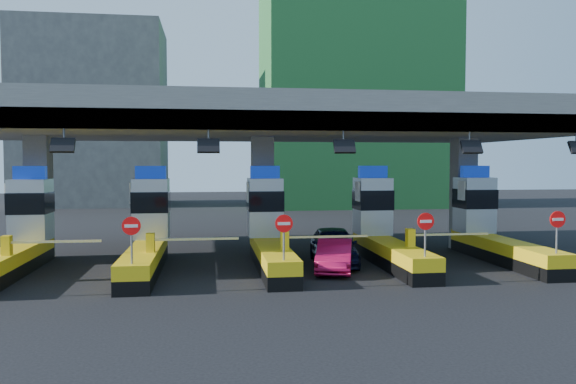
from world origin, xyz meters
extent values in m
plane|color=black|center=(0.00, 0.00, 0.00)|extent=(120.00, 120.00, 0.00)
cube|color=slate|center=(0.00, 3.00, 6.25)|extent=(28.00, 12.00, 1.50)
cube|color=#4C4C49|center=(0.00, -2.70, 5.85)|extent=(28.00, 0.60, 0.70)
cube|color=slate|center=(-10.00, 3.00, 2.75)|extent=(1.00, 1.00, 5.50)
cube|color=slate|center=(0.00, 3.00, 2.75)|extent=(1.00, 1.00, 5.50)
cube|color=slate|center=(10.00, 3.00, 2.75)|extent=(1.00, 1.00, 5.50)
cylinder|color=slate|center=(-7.50, -2.70, 5.25)|extent=(0.06, 0.06, 0.50)
cube|color=black|center=(-7.50, -2.90, 4.90)|extent=(0.80, 0.38, 0.54)
cylinder|color=slate|center=(-2.50, -2.70, 5.25)|extent=(0.06, 0.06, 0.50)
cube|color=black|center=(-2.50, -2.90, 4.90)|extent=(0.80, 0.38, 0.54)
cylinder|color=slate|center=(2.50, -2.70, 5.25)|extent=(0.06, 0.06, 0.50)
cube|color=black|center=(2.50, -2.90, 4.90)|extent=(0.80, 0.38, 0.54)
cylinder|color=slate|center=(7.50, -2.70, 5.25)|extent=(0.06, 0.06, 0.50)
cube|color=black|center=(7.50, -2.90, 4.90)|extent=(0.80, 0.38, 0.54)
cylinder|color=slate|center=(12.00, -2.70, 5.25)|extent=(0.06, 0.06, 0.50)
cube|color=black|center=(-10.00, -1.00, 0.25)|extent=(1.20, 8.00, 0.50)
cube|color=#E5B70C|center=(-10.00, -1.00, 0.75)|extent=(1.20, 8.00, 0.50)
cube|color=#9EA3A8|center=(-10.00, 1.80, 2.30)|extent=(1.50, 1.50, 2.60)
cube|color=black|center=(-10.00, 1.78, 2.60)|extent=(1.56, 1.56, 0.90)
cube|color=#0C2DBF|center=(-10.00, 1.80, 3.88)|extent=(1.30, 0.35, 0.55)
cube|color=white|center=(-10.80, 1.50, 3.00)|extent=(0.06, 0.70, 0.90)
cube|color=#E5B70C|center=(-9.65, -2.20, 1.35)|extent=(0.30, 0.35, 0.70)
cube|color=white|center=(-8.00, -2.20, 1.45)|extent=(3.20, 0.08, 0.08)
cube|color=black|center=(-5.00, -1.00, 0.25)|extent=(1.20, 8.00, 0.50)
cube|color=#E5B70C|center=(-5.00, -1.00, 0.75)|extent=(1.20, 8.00, 0.50)
cube|color=#9EA3A8|center=(-5.00, 1.80, 2.30)|extent=(1.50, 1.50, 2.60)
cube|color=black|center=(-5.00, 1.78, 2.60)|extent=(1.56, 1.56, 0.90)
cube|color=#0C2DBF|center=(-5.00, 1.80, 3.88)|extent=(1.30, 0.35, 0.55)
cube|color=white|center=(-5.80, 1.50, 3.00)|extent=(0.06, 0.70, 0.90)
cylinder|color=slate|center=(-5.00, -4.60, 1.65)|extent=(0.07, 0.07, 1.30)
cylinder|color=red|center=(-5.00, -4.63, 2.25)|extent=(0.60, 0.04, 0.60)
cube|color=white|center=(-5.00, -4.65, 2.25)|extent=(0.42, 0.02, 0.10)
cube|color=#E5B70C|center=(-4.65, -2.20, 1.35)|extent=(0.30, 0.35, 0.70)
cube|color=white|center=(-3.00, -2.20, 1.45)|extent=(3.20, 0.08, 0.08)
cube|color=black|center=(0.00, -1.00, 0.25)|extent=(1.20, 8.00, 0.50)
cube|color=#E5B70C|center=(0.00, -1.00, 0.75)|extent=(1.20, 8.00, 0.50)
cube|color=#9EA3A8|center=(0.00, 1.80, 2.30)|extent=(1.50, 1.50, 2.60)
cube|color=black|center=(0.00, 1.78, 2.60)|extent=(1.56, 1.56, 0.90)
cube|color=#0C2DBF|center=(0.00, 1.80, 3.88)|extent=(1.30, 0.35, 0.55)
cube|color=white|center=(-0.80, 1.50, 3.00)|extent=(0.06, 0.70, 0.90)
cylinder|color=slate|center=(0.00, -4.60, 1.65)|extent=(0.07, 0.07, 1.30)
cylinder|color=red|center=(0.00, -4.63, 2.25)|extent=(0.60, 0.04, 0.60)
cube|color=white|center=(0.00, -4.65, 2.25)|extent=(0.42, 0.02, 0.10)
cube|color=#E5B70C|center=(0.35, -2.20, 1.35)|extent=(0.30, 0.35, 0.70)
cube|color=white|center=(2.00, -2.20, 1.45)|extent=(3.20, 0.08, 0.08)
cube|color=black|center=(5.00, -1.00, 0.25)|extent=(1.20, 8.00, 0.50)
cube|color=#E5B70C|center=(5.00, -1.00, 0.75)|extent=(1.20, 8.00, 0.50)
cube|color=#9EA3A8|center=(5.00, 1.80, 2.30)|extent=(1.50, 1.50, 2.60)
cube|color=black|center=(5.00, 1.78, 2.60)|extent=(1.56, 1.56, 0.90)
cube|color=#0C2DBF|center=(5.00, 1.80, 3.88)|extent=(1.30, 0.35, 0.55)
cube|color=white|center=(4.20, 1.50, 3.00)|extent=(0.06, 0.70, 0.90)
cylinder|color=slate|center=(5.00, -4.60, 1.65)|extent=(0.07, 0.07, 1.30)
cylinder|color=red|center=(5.00, -4.63, 2.25)|extent=(0.60, 0.04, 0.60)
cube|color=white|center=(5.00, -4.65, 2.25)|extent=(0.42, 0.02, 0.10)
cube|color=#E5B70C|center=(5.35, -2.20, 1.35)|extent=(0.30, 0.35, 0.70)
cube|color=white|center=(7.00, -2.20, 1.45)|extent=(3.20, 0.08, 0.08)
cube|color=black|center=(10.00, -1.00, 0.25)|extent=(1.20, 8.00, 0.50)
cube|color=#E5B70C|center=(10.00, -1.00, 0.75)|extent=(1.20, 8.00, 0.50)
cube|color=#9EA3A8|center=(10.00, 1.80, 2.30)|extent=(1.50, 1.50, 2.60)
cube|color=black|center=(10.00, 1.78, 2.60)|extent=(1.56, 1.56, 0.90)
cube|color=#0C2DBF|center=(10.00, 1.80, 3.88)|extent=(1.30, 0.35, 0.55)
cube|color=white|center=(9.20, 1.50, 3.00)|extent=(0.06, 0.70, 0.90)
cylinder|color=slate|center=(10.00, -4.60, 1.65)|extent=(0.07, 0.07, 1.30)
cylinder|color=red|center=(10.00, -4.63, 2.25)|extent=(0.60, 0.04, 0.60)
cube|color=white|center=(10.00, -4.65, 2.25)|extent=(0.42, 0.02, 0.10)
cube|color=#E5B70C|center=(10.35, -2.20, 1.35)|extent=(0.30, 0.35, 0.70)
cube|color=white|center=(12.00, -2.20, 1.45)|extent=(3.20, 0.08, 0.08)
cube|color=#1E5926|center=(12.00, 32.00, 14.00)|extent=(18.00, 12.00, 28.00)
cube|color=#4C4C49|center=(-14.00, 36.00, 9.00)|extent=(14.00, 10.00, 18.00)
imported|color=black|center=(2.71, -0.17, 0.79)|extent=(2.44, 4.82, 1.57)
imported|color=#B30D3D|center=(2.43, -1.66, 0.63)|extent=(2.29, 4.04, 1.26)
camera|label=1|loc=(-2.51, -23.26, 4.30)|focal=35.00mm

